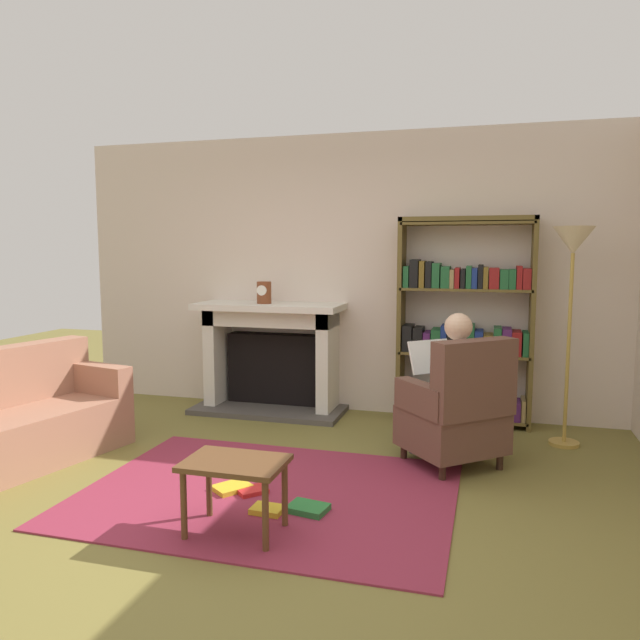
# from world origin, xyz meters

# --- Properties ---
(ground) EXTENTS (14.00, 14.00, 0.00)m
(ground) POSITION_xyz_m (0.00, 0.00, 0.00)
(ground) COLOR olive
(back_wall) EXTENTS (5.60, 0.10, 2.70)m
(back_wall) POSITION_xyz_m (0.00, 2.55, 1.35)
(back_wall) COLOR beige
(back_wall) RESTS_ON ground
(area_rug) EXTENTS (2.40, 1.80, 0.01)m
(area_rug) POSITION_xyz_m (0.00, 0.30, 0.01)
(area_rug) COLOR maroon
(area_rug) RESTS_ON ground
(fireplace) EXTENTS (1.48, 0.64, 1.07)m
(fireplace) POSITION_xyz_m (-0.71, 2.30, 0.57)
(fireplace) COLOR #4C4742
(fireplace) RESTS_ON ground
(mantel_clock) EXTENTS (0.14, 0.14, 0.21)m
(mantel_clock) POSITION_xyz_m (-0.75, 2.20, 1.18)
(mantel_clock) COLOR brown
(mantel_clock) RESTS_ON fireplace
(bookshelf) EXTENTS (1.20, 0.32, 1.88)m
(bookshelf) POSITION_xyz_m (1.14, 2.33, 0.88)
(bookshelf) COLOR brown
(bookshelf) RESTS_ON ground
(armchair_reading) EXTENTS (0.89, 0.89, 0.97)m
(armchair_reading) POSITION_xyz_m (1.16, 1.13, 0.42)
(armchair_reading) COLOR #331E14
(armchair_reading) RESTS_ON ground
(seated_reader) EXTENTS (0.57, 0.59, 1.14)m
(seated_reader) POSITION_xyz_m (1.08, 1.22, 0.62)
(seated_reader) COLOR white
(seated_reader) RESTS_ON ground
(sofa_floral) EXTENTS (1.08, 1.82, 0.85)m
(sofa_floral) POSITION_xyz_m (-2.03, 0.27, 0.32)
(sofa_floral) COLOR #A26C54
(sofa_floral) RESTS_ON ground
(side_table) EXTENTS (0.56, 0.39, 0.43)m
(side_table) POSITION_xyz_m (0.03, -0.28, 0.36)
(side_table) COLOR brown
(side_table) RESTS_ON ground
(scattered_books) EXTENTS (0.85, 0.48, 0.04)m
(scattered_books) POSITION_xyz_m (0.05, 0.15, 0.03)
(scattered_books) COLOR red
(scattered_books) RESTS_ON area_rug
(floor_lamp) EXTENTS (0.32, 0.32, 1.77)m
(floor_lamp) POSITION_xyz_m (1.98, 1.90, 1.51)
(floor_lamp) COLOR #B7933F
(floor_lamp) RESTS_ON ground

